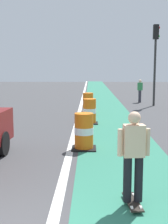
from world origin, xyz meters
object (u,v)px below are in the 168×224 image
object	(u,v)px
traffic_barrel_front	(84,132)
pedestrian_crossing	(140,90)
traffic_barrel_mid	(90,112)
traffic_barrel_back	(88,103)
traffic_light_corner	(155,51)
skateboarder_on_lane	(134,156)

from	to	relation	value
traffic_barrel_front	pedestrian_crossing	xyz separation A→B (m)	(3.70, 12.64, 0.33)
traffic_barrel_front	traffic_barrel_mid	world-z (taller)	same
traffic_barrel_mid	traffic_barrel_back	xyz separation A→B (m)	(-0.09, 3.17, 0.00)
traffic_barrel_mid	traffic_light_corner	xyz separation A→B (m)	(4.14, 6.48, 2.97)
traffic_barrel_back	pedestrian_crossing	distance (m)	6.34
traffic_light_corner	pedestrian_crossing	size ratio (longest dim) A/B	3.17
traffic_barrel_back	traffic_barrel_mid	bearing A→B (deg)	-88.38
traffic_barrel_mid	skateboarder_on_lane	bearing A→B (deg)	-84.52
traffic_barrel_mid	traffic_light_corner	size ratio (longest dim) A/B	0.21
traffic_barrel_mid	traffic_barrel_front	bearing A→B (deg)	-92.17
skateboarder_on_lane	traffic_barrel_back	world-z (taller)	skateboarder_on_lane
traffic_barrel_back	pedestrian_crossing	bearing A→B (deg)	55.05
traffic_barrel_mid	pedestrian_crossing	xyz separation A→B (m)	(3.54, 8.36, 0.33)
traffic_barrel_mid	pedestrian_crossing	bearing A→B (deg)	67.07
traffic_light_corner	traffic_barrel_mid	bearing A→B (deg)	-122.59
traffic_barrel_mid	traffic_light_corner	distance (m)	8.24
traffic_barrel_back	pedestrian_crossing	xyz separation A→B (m)	(3.63, 5.19, 0.33)
traffic_barrel_front	traffic_barrel_back	xyz separation A→B (m)	(0.07, 7.45, 0.00)
traffic_barrel_mid	pedestrian_crossing	distance (m)	9.08
traffic_barrel_back	pedestrian_crossing	size ratio (longest dim) A/B	0.68
traffic_barrel_front	traffic_light_corner	xyz separation A→B (m)	(4.30, 10.76, 2.97)
traffic_barrel_back	traffic_barrel_front	bearing A→B (deg)	-90.56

